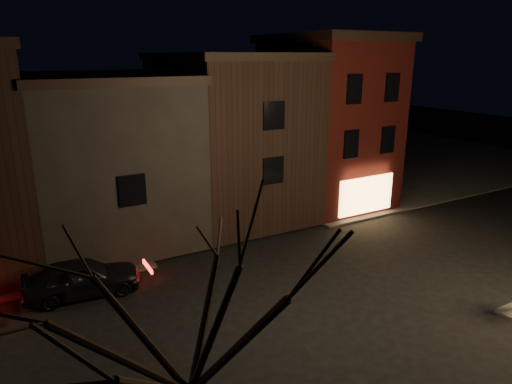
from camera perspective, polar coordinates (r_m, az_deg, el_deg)
ground at (r=19.74m, az=6.74°, el=-11.82°), size 120.00×120.00×0.00m
sidewalk_far_right at (r=46.48m, az=12.26°, el=4.80°), size 30.00×30.00×0.12m
corner_building at (r=30.01m, az=8.87°, el=8.91°), size 6.50×8.50×10.50m
row_building_a at (r=27.51m, az=-3.35°, el=7.19°), size 7.30×10.30×9.40m
row_building_b at (r=25.32m, az=-18.25°, el=4.37°), size 7.80×10.30×8.40m
bare_tree_left at (r=8.29m, az=-8.86°, el=-12.09°), size 5.60×5.60×7.50m
parked_car_a at (r=20.05m, az=-20.92°, el=-9.94°), size 4.68×2.26×1.54m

